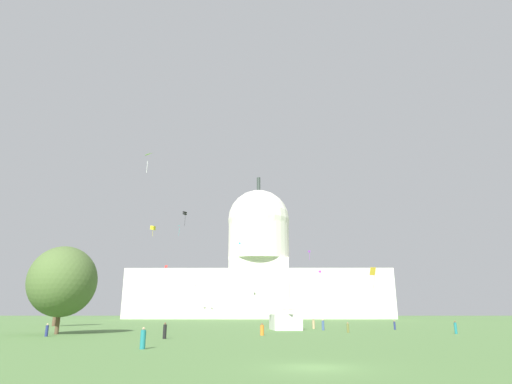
# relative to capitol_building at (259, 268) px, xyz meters

# --- Properties ---
(ground_plane) EXTENTS (800.00, 800.00, 0.00)m
(ground_plane) POSITION_rel_capitol_building_xyz_m (3.35, -182.64, -23.78)
(ground_plane) COLOR #567F42
(capitol_building) EXTENTS (123.68, 30.40, 69.39)m
(capitol_building) POSITION_rel_capitol_building_xyz_m (0.00, 0.00, 0.00)
(capitol_building) COLOR silver
(capitol_building) RESTS_ON ground_plane
(event_tent) EXTENTS (5.61, 7.59, 4.94)m
(event_tent) POSITION_rel_capitol_building_xyz_m (4.77, -131.77, -21.34)
(event_tent) COLOR white
(event_tent) RESTS_ON ground_plane
(tree_west_near) EXTENTS (12.70, 13.62, 11.84)m
(tree_west_near) POSITION_rel_capitol_building_xyz_m (-27.00, -147.03, -16.77)
(tree_west_near) COLOR brown
(tree_west_near) RESTS_ON ground_plane
(tree_west_far) EXTENTS (7.94, 8.10, 12.28)m
(tree_west_far) POSITION_rel_capitol_building_xyz_m (-43.98, -111.52, -16.27)
(tree_west_far) COLOR brown
(tree_west_far) RESTS_ON ground_plane
(person_navy_deep_crowd) EXTENTS (0.37, 0.37, 1.53)m
(person_navy_deep_crowd) POSITION_rel_capitol_building_xyz_m (-25.68, -152.55, -23.08)
(person_navy_deep_crowd) COLOR navy
(person_navy_deep_crowd) RESTS_ON ground_plane
(person_teal_back_center) EXTENTS (0.49, 0.49, 1.68)m
(person_teal_back_center) POSITION_rel_capitol_building_xyz_m (-8.97, -170.99, -23.02)
(person_teal_back_center) COLOR #1E757A
(person_teal_back_center) RESTS_ON ground_plane
(person_olive_mid_left) EXTENTS (0.51, 0.51, 1.45)m
(person_olive_mid_left) POSITION_rel_capitol_building_xyz_m (13.33, -141.81, -23.12)
(person_olive_mid_left) COLOR olive
(person_olive_mid_left) RESTS_ON ground_plane
(person_navy_mid_right) EXTENTS (0.47, 0.47, 1.55)m
(person_navy_mid_right) POSITION_rel_capitol_building_xyz_m (23.58, -130.59, -23.06)
(person_navy_mid_right) COLOR navy
(person_navy_mid_right) RESTS_ON ground_plane
(person_teal_lawn_far_right) EXTENTS (0.46, 0.46, 1.73)m
(person_teal_lawn_far_right) POSITION_rel_capitol_building_xyz_m (27.44, -145.42, -22.98)
(person_teal_lawn_far_right) COLOR #1E757A
(person_teal_lawn_far_right) RESTS_ON ground_plane
(person_tan_aisle_center) EXTENTS (0.57, 0.57, 1.71)m
(person_tan_aisle_center) POSITION_rel_capitol_building_xyz_m (10.21, -126.38, -23.01)
(person_tan_aisle_center) COLOR tan
(person_tan_aisle_center) RESTS_ON ground_plane
(person_denim_lawn_far_left) EXTENTS (0.60, 0.60, 1.76)m
(person_denim_lawn_far_left) POSITION_rel_capitol_building_xyz_m (10.90, -133.49, -22.98)
(person_denim_lawn_far_left) COLOR #3D5684
(person_denim_lawn_far_left) RESTS_ON ground_plane
(person_orange_near_tree_west) EXTENTS (0.58, 0.58, 1.51)m
(person_orange_near_tree_west) POSITION_rel_capitol_building_xyz_m (0.74, -149.76, -23.11)
(person_orange_near_tree_west) COLOR orange
(person_orange_near_tree_west) RESTS_ON ground_plane
(person_black_back_left) EXTENTS (0.52, 0.52, 1.74)m
(person_black_back_left) POSITION_rel_capitol_building_xyz_m (-10.20, -157.15, -22.99)
(person_black_back_left) COLOR black
(person_black_back_left) RESTS_ON ground_plane
(kite_yellow_mid) EXTENTS (1.42, 1.38, 2.90)m
(kite_yellow_mid) POSITION_rel_capitol_building_xyz_m (-29.02, -91.96, 1.52)
(kite_yellow_mid) COLOR yellow
(kite_lime_mid) EXTENTS (1.83, 1.71, 3.32)m
(kite_lime_mid) POSITION_rel_capitol_building_xyz_m (-20.62, -133.49, 6.70)
(kite_lime_mid) COLOR #8CD133
(kite_magenta_low) EXTENTS (0.96, 0.31, 3.17)m
(kite_magenta_low) POSITION_rel_capitol_building_xyz_m (20.50, -64.02, -8.18)
(kite_magenta_low) COLOR #D1339E
(kite_cyan_mid) EXTENTS (0.79, 0.75, 0.80)m
(kite_cyan_mid) POSITION_rel_capitol_building_xyz_m (-7.64, -35.22, 6.19)
(kite_cyan_mid) COLOR #33BCDB
(kite_violet_mid) EXTENTS (0.85, 0.86, 3.60)m
(kite_violet_mid) POSITION_rel_capitol_building_xyz_m (19.10, -47.40, 1.06)
(kite_violet_mid) COLOR purple
(kite_white_low) EXTENTS (1.07, 0.51, 2.71)m
(kite_white_low) POSITION_rel_capitol_building_xyz_m (42.59, -36.88, -6.94)
(kite_white_low) COLOR white
(kite_gold_low) EXTENTS (1.06, 0.82, 3.13)m
(kite_gold_low) POSITION_rel_capitol_building_xyz_m (17.94, -140.41, -15.00)
(kite_gold_low) COLOR gold
(kite_orange_low) EXTENTS (1.21, 1.12, 3.95)m
(kite_orange_low) POSITION_rel_capitol_building_xyz_m (-26.89, -22.13, -10.66)
(kite_orange_low) COLOR orange
(kite_turquoise_mid) EXTENTS (1.32, 1.29, 3.80)m
(kite_turquoise_mid) POSITION_rel_capitol_building_xyz_m (-29.93, -47.88, 10.41)
(kite_turquoise_mid) COLOR teal
(kite_black_mid) EXTENTS (1.16, 1.16, 4.05)m
(kite_black_mid) POSITION_rel_capitol_building_xyz_m (-18.71, -101.27, 3.48)
(kite_black_mid) COLOR black
(kite_green_low) EXTENTS (1.05, 1.69, 3.61)m
(kite_green_low) POSITION_rel_capitol_building_xyz_m (-3.33, -22.38, -16.06)
(kite_green_low) COLOR green
(kite_red_low) EXTENTS (1.09, 0.43, 2.52)m
(kite_red_low) POSITION_rel_capitol_building_xyz_m (-29.88, -68.64, -6.81)
(kite_red_low) COLOR red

